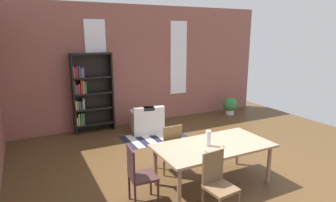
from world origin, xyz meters
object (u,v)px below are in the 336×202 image
at_px(dining_table, 213,149).
at_px(dining_chair_near_left, 217,182).
at_px(bookshelf_tall, 90,93).
at_px(dining_chair_far_left, 170,146).
at_px(dining_chair_head_left, 138,174).
at_px(potted_plant_by_shelf, 230,105).
at_px(vase_on_table, 208,138).
at_px(armchair_white, 147,122).

height_order(dining_table, dining_chair_near_left, dining_chair_near_left).
relative_size(dining_table, bookshelf_tall, 0.95).
relative_size(dining_chair_far_left, dining_chair_head_left, 1.00).
bearing_deg(bookshelf_tall, dining_table, -71.66).
bearing_deg(potted_plant_by_shelf, dining_table, -132.72).
relative_size(vase_on_table, bookshelf_tall, 0.13).
distance_m(dining_chair_head_left, bookshelf_tall, 3.84).
height_order(dining_chair_far_left, potted_plant_by_shelf, dining_chair_far_left).
distance_m(dining_chair_far_left, dining_chair_near_left, 1.50).
bearing_deg(dining_chair_far_left, armchair_white, 77.48).
distance_m(vase_on_table, bookshelf_tall, 3.98).
relative_size(dining_chair_near_left, bookshelf_tall, 0.45).
xyz_separation_m(dining_chair_head_left, armchair_white, (1.44, 3.08, -0.23)).
xyz_separation_m(bookshelf_tall, armchair_white, (1.33, -0.72, -0.79)).
bearing_deg(potted_plant_by_shelf, dining_chair_near_left, -130.94).
xyz_separation_m(dining_chair_head_left, dining_chair_near_left, (0.92, -0.76, 0.00)).
bearing_deg(dining_chair_far_left, dining_chair_head_left, -141.30).
bearing_deg(armchair_white, dining_chair_near_left, -97.81).
relative_size(dining_chair_near_left, potted_plant_by_shelf, 1.67).
bearing_deg(potted_plant_by_shelf, bookshelf_tall, 174.86).
relative_size(dining_table, potted_plant_by_shelf, 3.53).
height_order(dining_table, armchair_white, armchair_white).
distance_m(dining_table, dining_chair_head_left, 1.38).
bearing_deg(dining_chair_near_left, potted_plant_by_shelf, 49.06).
height_order(bookshelf_tall, armchair_white, bookshelf_tall).
xyz_separation_m(dining_table, potted_plant_by_shelf, (3.15, 3.41, -0.35)).
relative_size(dining_table, dining_chair_near_left, 2.11).
bearing_deg(dining_table, potted_plant_by_shelf, 47.28).
distance_m(dining_table, armchair_white, 3.11).
bearing_deg(bookshelf_tall, potted_plant_by_shelf, -5.14).
bearing_deg(dining_chair_near_left, bookshelf_tall, 100.00).
bearing_deg(armchair_white, bookshelf_tall, 151.52).
relative_size(dining_chair_head_left, potted_plant_by_shelf, 1.67).
xyz_separation_m(dining_chair_far_left, armchair_white, (0.52, 2.34, -0.23)).
relative_size(bookshelf_tall, armchair_white, 2.21).
xyz_separation_m(armchair_white, potted_plant_by_shelf, (3.08, 0.32, 0.03)).
distance_m(dining_chair_head_left, potted_plant_by_shelf, 5.66).
xyz_separation_m(dining_chair_near_left, armchair_white, (0.53, 3.83, -0.23)).
relative_size(dining_chair_far_left, armchair_white, 1.00).
height_order(vase_on_table, potted_plant_by_shelf, vase_on_table).
height_order(dining_chair_near_left, bookshelf_tall, bookshelf_tall).
bearing_deg(dining_chair_near_left, dining_chair_far_left, 89.73).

